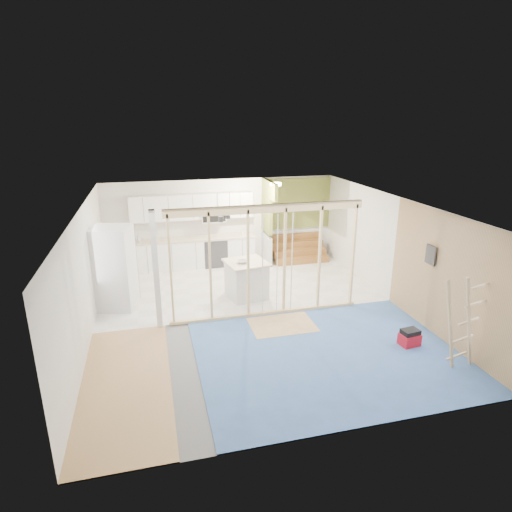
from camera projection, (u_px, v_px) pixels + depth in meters
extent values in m
cube|color=slate|center=(254.00, 316.00, 9.82)|extent=(7.00, 8.00, 0.01)
cube|color=silver|center=(253.00, 205.00, 9.01)|extent=(7.00, 8.00, 0.01)
cube|color=white|center=(222.00, 222.00, 13.10)|extent=(7.00, 0.01, 2.60)
cube|color=white|center=(325.00, 357.00, 5.73)|extent=(7.00, 0.01, 2.60)
cube|color=white|center=(85.00, 277.00, 8.59)|extent=(0.01, 8.00, 2.60)
cube|color=white|center=(395.00, 251.00, 10.23)|extent=(0.01, 8.00, 2.60)
cube|color=white|center=(236.00, 284.00, 11.66)|extent=(7.00, 4.00, 0.02)
cube|color=#4D71BB|center=(329.00, 355.00, 8.20)|extent=(5.00, 4.00, 0.02)
cube|color=tan|center=(126.00, 383.00, 7.33)|extent=(1.50, 4.00, 0.02)
cube|color=#D6B576|center=(282.00, 325.00, 9.38)|extent=(1.40, 1.00, 0.01)
cube|color=beige|center=(267.00, 209.00, 9.11)|extent=(4.40, 0.09, 0.18)
cube|color=beige|center=(266.00, 313.00, 9.87)|extent=(4.40, 0.09, 0.06)
cube|color=silver|center=(156.00, 271.00, 8.92)|extent=(0.12, 0.14, 2.60)
cube|color=beige|center=(170.00, 270.00, 8.99)|extent=(0.04, 0.09, 2.40)
cube|color=beige|center=(210.00, 266.00, 9.19)|extent=(0.04, 0.09, 2.40)
cube|color=beige|center=(248.00, 263.00, 9.38)|extent=(0.04, 0.09, 2.40)
cube|color=beige|center=(285.00, 260.00, 9.58)|extent=(0.04, 0.09, 2.40)
cube|color=beige|center=(319.00, 257.00, 9.78)|extent=(0.04, 0.09, 2.40)
cube|color=beige|center=(353.00, 255.00, 9.97)|extent=(0.04, 0.09, 2.40)
cylinder|color=silver|center=(262.00, 266.00, 9.46)|extent=(0.02, 0.02, 2.35)
cylinder|color=silver|center=(292.00, 263.00, 9.67)|extent=(0.02, 0.02, 2.35)
cylinder|color=silver|center=(277.00, 264.00, 9.57)|extent=(0.02, 0.02, 2.35)
cube|color=white|center=(195.00, 253.00, 12.88)|extent=(3.60, 0.60, 0.88)
cube|color=beige|center=(194.00, 239.00, 12.73)|extent=(3.66, 0.64, 0.05)
cube|color=white|center=(113.00, 272.00, 11.33)|extent=(0.60, 1.60, 0.88)
cube|color=beige|center=(111.00, 255.00, 11.18)|extent=(0.64, 1.64, 0.05)
cube|color=white|center=(192.00, 207.00, 12.55)|extent=(3.60, 0.34, 0.75)
cube|color=white|center=(213.00, 216.00, 12.75)|extent=(0.72, 0.38, 0.36)
cube|color=black|center=(214.00, 217.00, 12.57)|extent=(0.68, 0.02, 0.30)
cube|color=olive|center=(267.00, 206.00, 12.83)|extent=(0.10, 0.90, 1.60)
cube|color=silver|center=(267.00, 249.00, 13.25)|extent=(0.10, 0.90, 0.90)
cube|color=olive|center=(274.00, 192.00, 12.02)|extent=(0.10, 0.50, 0.50)
cube|color=olive|center=(297.00, 204.00, 13.49)|extent=(2.20, 0.04, 1.60)
cube|color=silver|center=(296.00, 243.00, 13.89)|extent=(2.20, 0.04, 0.90)
cube|color=brown|center=(302.00, 261.00, 13.28)|extent=(1.70, 0.26, 0.20)
cube|color=brown|center=(299.00, 252.00, 13.46)|extent=(1.70, 0.26, 0.20)
cube|color=brown|center=(297.00, 244.00, 13.64)|extent=(1.70, 0.26, 0.20)
cube|color=brown|center=(294.00, 236.00, 13.81)|extent=(1.70, 0.26, 0.20)
torus|color=black|center=(224.00, 212.00, 10.86)|extent=(0.52, 0.52, 0.02)
cylinder|color=black|center=(218.00, 203.00, 10.75)|extent=(0.01, 0.01, 0.50)
cylinder|color=black|center=(230.00, 202.00, 10.82)|extent=(0.01, 0.01, 0.50)
cylinder|color=#343438|center=(221.00, 219.00, 10.79)|extent=(0.14, 0.14, 0.14)
cylinder|color=#343438|center=(228.00, 216.00, 11.02)|extent=(0.12, 0.12, 0.12)
cube|color=tan|center=(450.00, 281.00, 8.38)|extent=(0.02, 4.00, 2.60)
cube|color=#343438|center=(431.00, 255.00, 8.82)|extent=(0.04, 0.30, 0.40)
cylinder|color=#FFEABF|center=(276.00, 184.00, 12.12)|extent=(0.32, 0.32, 0.08)
cube|color=silver|center=(114.00, 268.00, 9.98)|extent=(1.03, 1.01, 1.98)
cube|color=#343438|center=(133.00, 267.00, 10.07)|extent=(0.21, 0.77, 1.94)
cube|color=silver|center=(246.00, 281.00, 10.71)|extent=(1.00, 1.00, 0.88)
cube|color=beige|center=(246.00, 263.00, 10.56)|extent=(1.12, 1.12, 0.05)
imported|color=silver|center=(242.00, 262.00, 10.47)|extent=(0.30, 0.30, 0.06)
imported|color=#B5B7C9|center=(138.00, 238.00, 12.21)|extent=(0.14, 0.14, 0.29)
imported|color=silver|center=(242.00, 232.00, 13.05)|extent=(0.08, 0.09, 0.18)
cube|color=#AD101C|center=(409.00, 340.00, 8.52)|extent=(0.40, 0.32, 0.26)
cube|color=black|center=(410.00, 332.00, 8.46)|extent=(0.36, 0.28, 0.09)
cube|color=tan|center=(450.00, 325.00, 7.49)|extent=(0.42, 0.05, 1.75)
cube|color=tan|center=(469.00, 323.00, 7.58)|extent=(0.42, 0.05, 1.75)
cube|color=tan|center=(456.00, 356.00, 7.74)|extent=(0.42, 0.05, 0.12)
cube|color=tan|center=(463.00, 339.00, 7.66)|extent=(0.42, 0.05, 0.12)
cube|color=tan|center=(469.00, 321.00, 7.57)|extent=(0.42, 0.05, 0.12)
cube|color=tan|center=(475.00, 304.00, 7.48)|extent=(0.42, 0.05, 0.12)
cube|color=tan|center=(482.00, 285.00, 7.39)|extent=(0.42, 0.05, 0.12)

